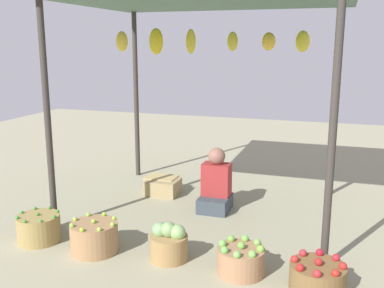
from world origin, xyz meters
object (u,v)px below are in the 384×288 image
basket_cabbages (169,243)px  basket_green_apples (241,260)px  basket_red_apples (318,276)px  wooden_crate_stacked_rear (161,184)px  vendor_person (216,186)px  basket_limes (94,237)px  wooden_crate_near_vendor (163,187)px  basket_green_chilies (39,228)px

basket_cabbages → basket_green_apples: size_ratio=0.88×
basket_red_apples → wooden_crate_stacked_rear: bearing=138.5°
vendor_person → wooden_crate_stacked_rear: vendor_person is taller
basket_cabbages → basket_red_apples: (1.37, -0.11, -0.04)m
vendor_person → basket_limes: vendor_person is taller
basket_limes → vendor_person: bearing=60.8°
basket_red_apples → wooden_crate_stacked_rear: size_ratio=1.13×
basket_red_apples → wooden_crate_near_vendor: basket_red_apples is taller
basket_green_chilies → basket_limes: basket_limes is taller
basket_limes → basket_red_apples: (2.13, -0.04, -0.03)m
basket_green_chilies → basket_red_apples: 2.80m
basket_limes → basket_green_apples: size_ratio=1.10×
vendor_person → basket_green_apples: bearing=-66.6°
basket_green_chilies → basket_limes: (0.67, -0.03, 0.01)m
basket_limes → wooden_crate_stacked_rear: bearing=91.8°
basket_green_apples → basket_red_apples: basket_green_apples is taller
basket_limes → basket_green_apples: 1.46m
basket_green_chilies → basket_green_apples: basket_green_chilies is taller
basket_green_chilies → wooden_crate_stacked_rear: (0.61, 1.86, -0.03)m
vendor_person → basket_green_chilies: vendor_person is taller
basket_cabbages → wooden_crate_stacked_rear: (-0.82, 1.82, -0.05)m
basket_green_apples → vendor_person: bearing=113.4°
basket_green_apples → wooden_crate_stacked_rear: 2.41m
basket_limes → wooden_crate_near_vendor: basket_limes is taller
basket_green_chilies → basket_green_apples: bearing=-0.2°
basket_cabbages → wooden_crate_near_vendor: size_ratio=0.88×
basket_limes → wooden_crate_stacked_rear: 1.90m
basket_limes → wooden_crate_stacked_rear: basket_limes is taller
vendor_person → basket_red_apples: size_ratio=1.67×
basket_green_chilies → basket_cabbages: basket_cabbages is taller
basket_green_chilies → vendor_person: bearing=44.0°
basket_cabbages → basket_green_apples: (0.71, -0.05, -0.03)m
basket_green_chilies → wooden_crate_near_vendor: basket_green_chilies is taller
basket_green_chilies → basket_cabbages: (1.43, 0.04, 0.02)m
basket_green_apples → basket_cabbages: bearing=176.0°
wooden_crate_stacked_rear → basket_red_apples: bearing=-41.5°
basket_green_apples → wooden_crate_stacked_rear: size_ratio=1.02×
vendor_person → basket_green_apples: vendor_person is taller
vendor_person → basket_limes: (-0.83, -1.48, -0.15)m
vendor_person → basket_cabbages: 1.42m
basket_cabbages → wooden_crate_stacked_rear: basket_cabbages is taller
wooden_crate_stacked_rear → basket_green_apples: bearing=-50.9°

